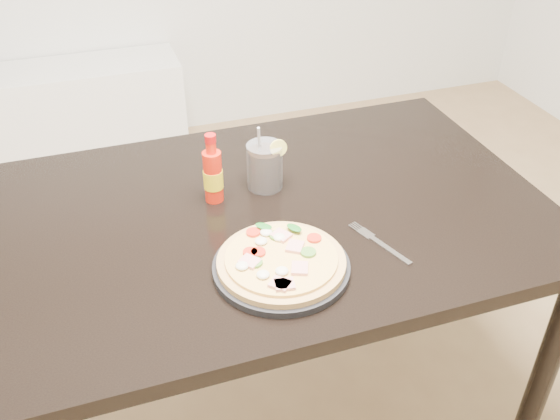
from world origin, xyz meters
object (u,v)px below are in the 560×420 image
object	(u,v)px
pizza	(281,260)
hot_sauce_bottle	(213,175)
media_console	(38,121)
dining_table	(265,237)
plate	(281,267)
fork	(378,242)
cola_cup	(265,167)

from	to	relation	value
pizza	hot_sauce_bottle	world-z (taller)	hot_sauce_bottle
hot_sauce_bottle	media_console	xyz separation A→B (m)	(-0.50, 1.68, -0.57)
dining_table	hot_sauce_bottle	world-z (taller)	hot_sauce_bottle
plate	fork	world-z (taller)	plate
dining_table	pizza	size ratio (longest dim) A/B	5.05
plate	hot_sauce_bottle	size ratio (longest dim) A/B	1.62
dining_table	plate	bearing A→B (deg)	-98.41
dining_table	cola_cup	distance (m)	0.18
cola_cup	media_console	distance (m)	1.86
dining_table	cola_cup	xyz separation A→B (m)	(0.04, 0.10, 0.14)
hot_sauce_bottle	plate	bearing A→B (deg)	-77.30
fork	dining_table	bearing A→B (deg)	115.87
cola_cup	media_console	world-z (taller)	cola_cup
hot_sauce_bottle	fork	world-z (taller)	hot_sauce_bottle
pizza	fork	world-z (taller)	pizza
dining_table	hot_sauce_bottle	distance (m)	0.21
plate	hot_sauce_bottle	bearing A→B (deg)	102.70
cola_cup	fork	distance (m)	0.36
plate	pizza	size ratio (longest dim) A/B	1.07
plate	pizza	distance (m)	0.02
media_console	dining_table	bearing A→B (deg)	-71.04
plate	fork	distance (m)	0.24
dining_table	media_console	distance (m)	1.91
cola_cup	fork	world-z (taller)	cola_cup
pizza	cola_cup	distance (m)	0.34
pizza	cola_cup	world-z (taller)	cola_cup
plate	dining_table	bearing A→B (deg)	81.59
fork	plate	bearing A→B (deg)	165.76
hot_sauce_bottle	fork	size ratio (longest dim) A/B	1.00
cola_cup	fork	size ratio (longest dim) A/B	0.99
pizza	cola_cup	xyz separation A→B (m)	(0.07, 0.33, 0.03)
pizza	hot_sauce_bottle	distance (m)	0.32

